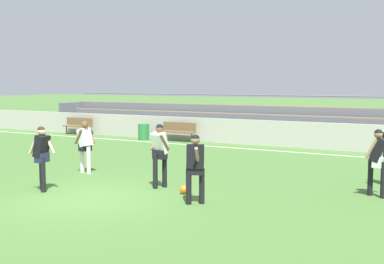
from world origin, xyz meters
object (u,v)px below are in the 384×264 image
trash_bin (144,132)px  player_dark_challenging (378,157)px  bleacher_stand (212,119)px  player_white_wide_right (85,142)px  bench_far_right (78,124)px  player_dark_trailing_run (42,153)px  player_dark_pressing_high (195,163)px  bench_near_bin (178,130)px  player_white_deep_cover (160,150)px  soccer_ball (184,190)px

trash_bin → player_dark_challenging: 14.11m
bleacher_stand → player_white_wide_right: bearing=-83.4°
bench_far_right → player_dark_trailing_run: 14.27m
player_dark_trailing_run → player_dark_challenging: size_ratio=1.01×
player_dark_pressing_high → bleacher_stand: bearing=115.6°
bench_near_bin → trash_bin: 1.84m
bench_far_right → player_dark_challenging: (16.55, -7.59, 0.45)m
bench_far_right → trash_bin: bearing=-3.7°
bench_near_bin → player_white_wide_right: bearing=-78.1°
trash_bin → player_dark_trailing_run: size_ratio=0.46×
bench_far_right → player_white_deep_cover: bearing=-39.4°
player_white_wide_right → player_dark_pressing_high: bearing=-20.1°
bleacher_stand → player_white_deep_cover: bleacher_stand is taller
bleacher_stand → soccer_ball: (5.43, -12.11, -0.80)m
player_dark_pressing_high → soccer_ball: player_dark_pressing_high is taller
player_white_deep_cover → player_dark_trailing_run: (-2.43, -1.82, -0.02)m
bleacher_stand → player_dark_trailing_run: bleacher_stand is taller
player_white_wide_right → player_white_deep_cover: bearing=-12.4°
player_dark_challenging → trash_bin: bearing=148.8°
player_dark_trailing_run → player_white_wide_right: 2.65m
player_dark_pressing_high → player_white_wide_right: bearing=159.9°
bench_near_bin → player_dark_pressing_high: bearing=-57.2°
soccer_ball → bench_far_right: bearing=141.8°
bleacher_stand → player_white_wide_right: (1.28, -11.09, 0.05)m
bench_near_bin → bench_far_right: size_ratio=1.00×
player_white_wide_right → soccer_ball: bearing=-13.9°
bench_near_bin → trash_bin: bench_near_bin is taller
bleacher_stand → trash_bin: 3.66m
player_dark_challenging → soccer_ball: 4.82m
player_dark_challenging → soccer_ball: (-4.27, -2.05, -0.88)m
bleacher_stand → player_dark_trailing_run: bearing=-81.4°
player_dark_trailing_run → soccer_ball: 3.79m
trash_bin → bleacher_stand: bearing=49.6°
player_white_wide_right → soccer_ball: size_ratio=7.36×
player_white_deep_cover → player_dark_trailing_run: size_ratio=1.02×
trash_bin → player_dark_pressing_high: bearing=-49.9°
trash_bin → soccer_ball: bearing=-50.2°
trash_bin → player_dark_challenging: (12.05, -7.30, 0.60)m
player_dark_pressing_high → player_dark_challenging: 4.52m
trash_bin → player_dark_trailing_run: 11.73m
bleacher_stand → soccer_ball: size_ratio=87.30×
bench_near_bin → bench_far_right: bearing=180.0°
player_dark_pressing_high → soccer_ball: (-0.75, 0.77, -0.85)m
player_dark_trailing_run → soccer_ball: (3.37, 1.50, -0.89)m
player_dark_pressing_high → player_dark_challenging: size_ratio=0.97×
trash_bin → player_dark_pressing_high: (8.53, -10.12, 0.57)m
player_white_deep_cover → player_white_wide_right: size_ratio=1.06×
player_dark_pressing_high → player_dark_trailing_run: size_ratio=0.96×
trash_bin → player_white_wide_right: 9.10m
player_white_deep_cover → bench_far_right: bearing=140.6°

